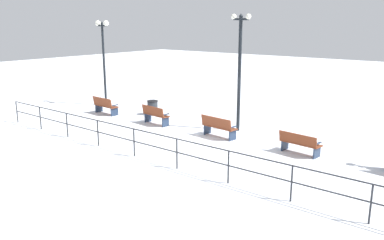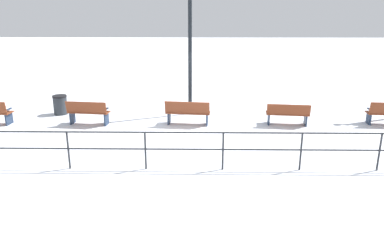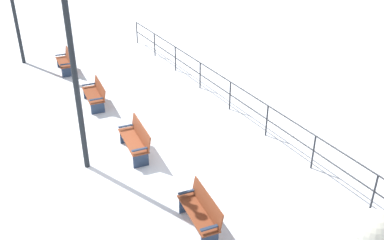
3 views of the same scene
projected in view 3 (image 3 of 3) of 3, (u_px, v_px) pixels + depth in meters
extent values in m
plane|color=white|center=(135.00, 153.00, 12.87)|extent=(80.00, 80.00, 0.00)
cube|color=brown|center=(64.00, 62.00, 18.21)|extent=(0.59, 1.44, 0.04)
cube|color=brown|center=(69.00, 56.00, 18.18)|extent=(0.24, 1.41, 0.45)
cube|color=#23334C|center=(62.00, 62.00, 18.79)|extent=(0.43, 0.09, 0.43)
cube|color=#23334C|center=(67.00, 72.00, 17.83)|extent=(0.43, 0.09, 0.43)
cube|color=#23334C|center=(60.00, 55.00, 18.62)|extent=(0.43, 0.11, 0.04)
cube|color=#23334C|center=(66.00, 64.00, 17.66)|extent=(0.43, 0.11, 0.04)
cube|color=brown|center=(93.00, 95.00, 15.44)|extent=(0.68, 1.58, 0.04)
cube|color=brown|center=(100.00, 88.00, 15.43)|extent=(0.27, 1.54, 0.39)
cube|color=#23334C|center=(90.00, 93.00, 16.08)|extent=(0.47, 0.10, 0.42)
cube|color=#23334C|center=(98.00, 108.00, 15.00)|extent=(0.47, 0.10, 0.42)
cube|color=#23334C|center=(88.00, 84.00, 15.92)|extent=(0.47, 0.12, 0.04)
cube|color=#23334C|center=(96.00, 99.00, 14.84)|extent=(0.47, 0.12, 0.04)
cube|color=brown|center=(133.00, 141.00, 12.64)|extent=(0.67, 1.66, 0.04)
cube|color=brown|center=(141.00, 132.00, 12.61)|extent=(0.29, 1.62, 0.45)
cube|color=#23334C|center=(127.00, 136.00, 13.32)|extent=(0.44, 0.10, 0.45)
cube|color=#23334C|center=(141.00, 160.00, 12.17)|extent=(0.44, 0.10, 0.45)
cube|color=#23334C|center=(126.00, 126.00, 13.15)|extent=(0.45, 0.12, 0.04)
cube|color=#23334C|center=(139.00, 149.00, 12.00)|extent=(0.45, 0.12, 0.04)
cube|color=brown|center=(198.00, 213.00, 9.86)|extent=(0.62, 1.56, 0.04)
cube|color=brown|center=(207.00, 202.00, 9.82)|extent=(0.29, 1.52, 0.43)
cube|color=#23334C|center=(187.00, 204.00, 10.51)|extent=(0.40, 0.10, 0.47)
cube|color=#23334C|center=(210.00, 240.00, 9.44)|extent=(0.40, 0.10, 0.47)
cube|color=#23334C|center=(186.00, 192.00, 10.33)|extent=(0.40, 0.12, 0.04)
cube|color=#23334C|center=(209.00, 228.00, 9.26)|extent=(0.40, 0.12, 0.04)
cylinder|color=black|center=(15.00, 14.00, 18.27)|extent=(0.15, 0.15, 4.36)
cylinder|color=black|center=(76.00, 84.00, 11.09)|extent=(0.15, 0.15, 5.04)
sphere|color=white|center=(372.00, 230.00, 3.29)|extent=(0.32, 0.32, 0.32)
cylinder|color=#26282D|center=(137.00, 33.00, 21.42)|extent=(0.05, 0.05, 1.04)
cylinder|color=#26282D|center=(155.00, 45.00, 19.84)|extent=(0.05, 0.05, 1.04)
cylinder|color=#26282D|center=(175.00, 59.00, 18.27)|extent=(0.05, 0.05, 1.04)
cylinder|color=#26282D|center=(200.00, 76.00, 16.70)|extent=(0.05, 0.05, 1.04)
cylinder|color=#26282D|center=(230.00, 96.00, 15.12)|extent=(0.05, 0.05, 1.04)
cylinder|color=#26282D|center=(267.00, 121.00, 13.55)|extent=(0.05, 0.05, 1.04)
cylinder|color=#26282D|center=(313.00, 152.00, 11.97)|extent=(0.05, 0.05, 1.04)
cylinder|color=#26282D|center=(374.00, 193.00, 10.40)|extent=(0.05, 0.05, 1.04)
cylinder|color=#26282D|center=(248.00, 93.00, 14.08)|extent=(0.04, 18.50, 0.04)
cylinder|color=#26282D|center=(247.00, 106.00, 14.31)|extent=(0.04, 18.50, 0.04)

